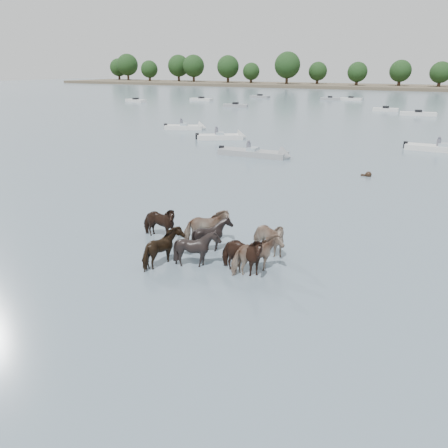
% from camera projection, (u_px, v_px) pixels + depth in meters
% --- Properties ---
extents(ground, '(400.00, 400.00, 0.00)m').
position_uv_depth(ground, '(175.00, 258.00, 17.50)').
color(ground, slate).
rests_on(ground, ground).
extents(shoreline, '(160.00, 30.00, 1.00)m').
position_uv_depth(shoreline, '(239.00, 84.00, 172.78)').
color(shoreline, '#4C4233').
rests_on(shoreline, ground).
extents(pony_herd, '(7.10, 4.63, 1.68)m').
position_uv_depth(pony_herd, '(213.00, 242.00, 17.32)').
color(pony_herd, black).
rests_on(pony_herd, ground).
extents(swimming_pony, '(0.72, 0.44, 0.44)m').
position_uv_depth(swimming_pony, '(368.00, 175.00, 30.42)').
color(swimming_pony, black).
rests_on(swimming_pony, ground).
extents(motorboat_a, '(5.25, 4.13, 1.92)m').
position_uv_depth(motorboat_a, '(227.00, 137.00, 45.83)').
color(motorboat_a, silver).
rests_on(motorboat_a, ground).
extents(motorboat_b, '(6.60, 1.80, 1.92)m').
position_uv_depth(motorboat_b, '(262.00, 154.00, 36.91)').
color(motorboat_b, gray).
rests_on(motorboat_b, ground).
extents(motorboat_f, '(5.25, 3.30, 1.92)m').
position_uv_depth(motorboat_f, '(190.00, 127.00, 52.83)').
color(motorboat_f, silver).
rests_on(motorboat_f, ground).
extents(distant_flotilla, '(106.21, 29.30, 0.93)m').
position_uv_depth(distant_flotilla, '(401.00, 107.00, 78.84)').
color(distant_flotilla, silver).
rests_on(distant_flotilla, ground).
extents(treeline, '(146.13, 20.65, 12.45)m').
position_uv_depth(treeline, '(218.00, 67.00, 175.33)').
color(treeline, '#382619').
rests_on(treeline, ground).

